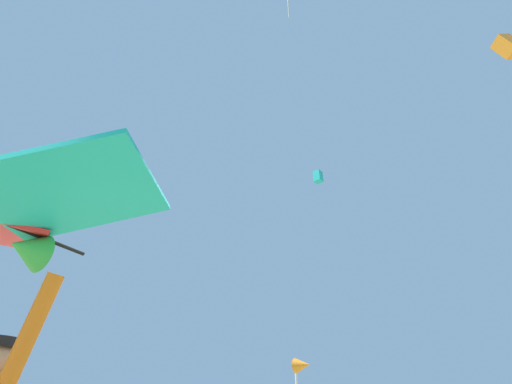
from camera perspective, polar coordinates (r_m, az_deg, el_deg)
The scene contains 4 objects.
held_stunt_kite at distance 2.80m, azimuth -30.83°, elevation -3.45°, with size 2.06×1.24×0.43m.
distant_kite_teal_far_center at distance 25.20m, azimuth 8.92°, elevation 2.19°, with size 0.48×0.48×0.75m.
distant_kite_orange_low_left at distance 16.97m, azimuth 32.51°, elevation 17.24°, with size 0.98×0.82×1.04m.
marker_flag at distance 7.29m, azimuth 6.63°, elevation -24.89°, with size 0.30×0.24×2.20m.
Camera 1 is at (2.82, -1.09, 1.22)m, focal length 27.78 mm.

